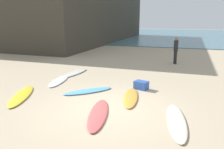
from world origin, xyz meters
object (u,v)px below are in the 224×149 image
surfboard_3 (98,114)px  beachgoer_near (176,49)px  surfboard_5 (176,121)px  surfboard_6 (88,91)px  surfboard_1 (59,81)px  surfboard_4 (21,96)px  beach_cooler (141,85)px  surfboard_0 (74,73)px  surfboard_2 (131,97)px

surfboard_3 → beachgoer_near: (1.82, 9.24, 0.95)m
surfboard_5 → surfboard_6: size_ratio=1.24×
beachgoer_near → surfboard_5: bearing=-19.5°
surfboard_1 → surfboard_4: surfboard_4 is taller
surfboard_4 → beach_cooler: beach_cooler is taller
surfboard_6 → beachgoer_near: (3.07, 7.23, 0.96)m
surfboard_0 → beach_cooler: 4.30m
surfboard_1 → surfboard_6: same height
surfboard_0 → surfboard_3: (3.23, -4.65, -0.00)m
surfboard_0 → surfboard_2: 4.78m
beach_cooler → surfboard_6: bearing=-152.6°
surfboard_1 → surfboard_3: (3.22, -3.03, 0.00)m
surfboard_3 → beach_cooler: beach_cooler is taller
surfboard_1 → surfboard_4: (-0.23, -2.36, 0.01)m
surfboard_0 → beachgoer_near: beachgoer_near is taller
surfboard_2 → beach_cooler: (0.16, 1.25, 0.14)m
surfboard_6 → beach_cooler: bearing=-107.2°
surfboard_1 → surfboard_5: bearing=-37.6°
surfboard_0 → surfboard_4: bearing=93.0°
surfboard_5 → surfboard_2: bearing=130.1°
surfboard_5 → surfboard_4: bearing=167.9°
surfboard_2 → surfboard_6: bearing=163.6°
surfboard_3 → surfboard_6: 2.36m
surfboard_0 → surfboard_4: (-0.22, -3.99, -0.00)m
surfboard_2 → surfboard_3: size_ratio=0.91×
surfboard_0 → surfboard_5: size_ratio=0.89×
surfboard_2 → surfboard_6: size_ratio=1.09×
surfboard_6 → beachgoer_near: 7.91m
surfboard_3 → surfboard_4: surfboard_4 is taller
surfboard_1 → beachgoer_near: (5.04, 6.21, 0.96)m
surfboard_6 → surfboard_3: bearing=167.1°
surfboard_1 → beach_cooler: beach_cooler is taller
surfboard_2 → surfboard_4: size_ratio=0.89×
surfboard_1 → surfboard_5: size_ratio=0.86×
surfboard_0 → beach_cooler: size_ratio=4.23×
surfboard_0 → surfboard_5: surfboard_0 is taller
surfboard_5 → beach_cooler: (-1.58, 2.82, 0.14)m
surfboard_0 → surfboard_3: 5.66m
surfboard_4 → surfboard_6: 2.58m
surfboard_1 → surfboard_6: size_ratio=1.06×
surfboard_0 → beachgoer_near: bearing=-131.7°
surfboard_0 → surfboard_4: surfboard_0 is taller
surfboard_2 → beachgoer_near: beachgoer_near is taller
surfboard_4 → surfboard_3: bearing=-33.5°
surfboard_3 → beach_cooler: 3.15m
surfboard_1 → beach_cooler: size_ratio=4.04×
surfboard_5 → surfboard_0: bearing=133.7°
surfboard_2 → surfboard_6: (-1.85, 0.21, -0.00)m
beach_cooler → surfboard_0: bearing=158.1°
surfboard_2 → surfboard_5: (1.74, -1.57, -0.00)m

